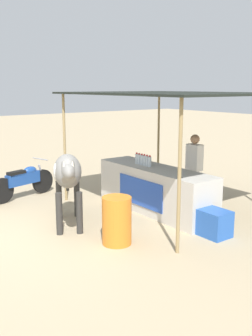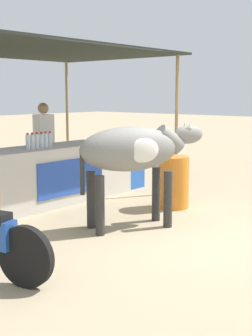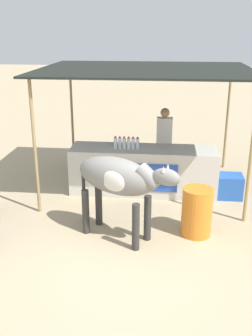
{
  "view_description": "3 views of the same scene",
  "coord_description": "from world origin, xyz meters",
  "px_view_note": "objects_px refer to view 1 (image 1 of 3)",
  "views": [
    {
      "loc": [
        6.18,
        -3.16,
        2.64
      ],
      "look_at": [
        0.45,
        1.09,
        1.16
      ],
      "focal_mm": 42.0,
      "sensor_mm": 36.0,
      "label": 1
    },
    {
      "loc": [
        -5.07,
        -3.7,
        1.81
      ],
      "look_at": [
        0.03,
        0.66,
        0.74
      ],
      "focal_mm": 50.0,
      "sensor_mm": 36.0,
      "label": 2
    },
    {
      "loc": [
        0.42,
        -5.46,
        3.32
      ],
      "look_at": [
        -0.23,
        0.89,
        1.0
      ],
      "focal_mm": 42.0,
      "sensor_mm": 36.0,
      "label": 3
    }
  ],
  "objects_px": {
    "vendor_behind_counter": "(194,171)",
    "cooler_box": "(213,223)",
    "motorcycle_parked": "(24,180)",
    "stall_counter": "(155,189)",
    "cow": "(67,174)",
    "water_barrel": "(117,221)"
  },
  "relations": [
    {
      "from": "stall_counter",
      "to": "water_barrel",
      "type": "xyz_separation_m",
      "value": [
        0.99,
        -1.7,
        -0.07
      ]
    },
    {
      "from": "cooler_box",
      "to": "water_barrel",
      "type": "relative_size",
      "value": 0.73
    },
    {
      "from": "vendor_behind_counter",
      "to": "water_barrel",
      "type": "height_order",
      "value": "vendor_behind_counter"
    },
    {
      "from": "vendor_behind_counter",
      "to": "cooler_box",
      "type": "distance_m",
      "value": 1.68
    },
    {
      "from": "water_barrel",
      "to": "cooler_box",
      "type": "bearing_deg",
      "value": 65.74
    },
    {
      "from": "cooler_box",
      "to": "motorcycle_parked",
      "type": "relative_size",
      "value": 0.34
    },
    {
      "from": "motorcycle_parked",
      "to": "stall_counter",
      "type": "bearing_deg",
      "value": 34.87
    },
    {
      "from": "cow",
      "to": "motorcycle_parked",
      "type": "height_order",
      "value": "cow"
    },
    {
      "from": "cow",
      "to": "vendor_behind_counter",
      "type": "bearing_deg",
      "value": 75.79
    },
    {
      "from": "stall_counter",
      "to": "cow",
      "type": "bearing_deg",
      "value": -98.05
    },
    {
      "from": "cooler_box",
      "to": "water_barrel",
      "type": "distance_m",
      "value": 1.77
    },
    {
      "from": "vendor_behind_counter",
      "to": "cooler_box",
      "type": "bearing_deg",
      "value": -32.98
    },
    {
      "from": "vendor_behind_counter",
      "to": "cow",
      "type": "bearing_deg",
      "value": -104.21
    },
    {
      "from": "vendor_behind_counter",
      "to": "cooler_box",
      "type": "relative_size",
      "value": 2.75
    },
    {
      "from": "water_barrel",
      "to": "cow",
      "type": "relative_size",
      "value": 0.46
    },
    {
      "from": "vendor_behind_counter",
      "to": "motorcycle_parked",
      "type": "relative_size",
      "value": 0.94
    },
    {
      "from": "water_barrel",
      "to": "cow",
      "type": "height_order",
      "value": "cow"
    },
    {
      "from": "water_barrel",
      "to": "motorcycle_parked",
      "type": "relative_size",
      "value": 0.47
    },
    {
      "from": "stall_counter",
      "to": "cooler_box",
      "type": "relative_size",
      "value": 5.0
    },
    {
      "from": "vendor_behind_counter",
      "to": "cooler_box",
      "type": "xyz_separation_m",
      "value": [
        1.31,
        -0.85,
        -0.61
      ]
    },
    {
      "from": "vendor_behind_counter",
      "to": "motorcycle_parked",
      "type": "xyz_separation_m",
      "value": [
        -3.07,
        -2.61,
        -0.42
      ]
    },
    {
      "from": "stall_counter",
      "to": "water_barrel",
      "type": "height_order",
      "value": "stall_counter"
    }
  ]
}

